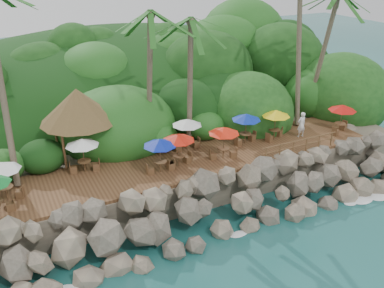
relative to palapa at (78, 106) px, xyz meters
name	(u,v)px	position (x,y,z in m)	size (l,w,h in m)	color
ground	(239,239)	(6.19, -9.75, -5.79)	(140.00, 140.00, 0.00)	#19514F
land_base	(140,125)	(6.19, 6.25, -4.74)	(32.00, 25.20, 2.10)	gray
jungle_hill	(116,110)	(6.19, 13.75, -5.79)	(44.80, 28.00, 15.40)	#143811
seawall	(222,204)	(6.19, -7.75, -4.64)	(29.00, 4.00, 2.30)	gray
terrace	(192,161)	(6.19, -3.75, -3.59)	(26.00, 5.00, 0.20)	brown
jungle_foliage	(145,141)	(6.19, 5.25, -5.79)	(44.00, 16.00, 12.00)	#143811
foam_line	(237,236)	(6.19, -9.45, -5.76)	(25.20, 0.80, 0.06)	white
palapa	(78,106)	(0.00, 0.00, 0.00)	(4.95, 4.95, 4.60)	brown
dining_clusters	(181,136)	(5.41, -3.71, -1.66)	(25.63, 4.67, 2.20)	brown
railing	(300,145)	(13.08, -6.10, -2.88)	(6.10, 0.10, 1.00)	brown
waiter	(301,125)	(14.93, -3.94, -2.55)	(0.69, 0.45, 1.88)	white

